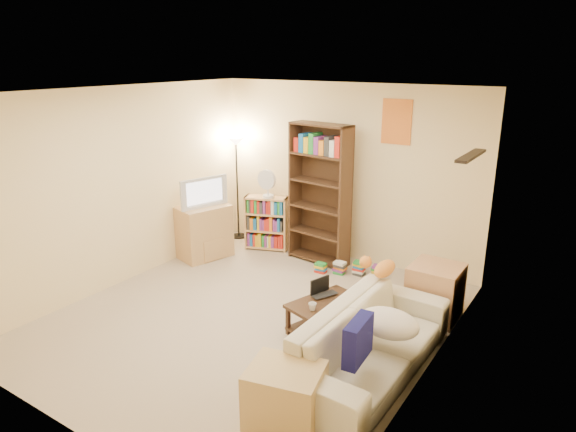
{
  "coord_description": "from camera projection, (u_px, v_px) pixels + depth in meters",
  "views": [
    {
      "loc": [
        3.2,
        -4.14,
        2.85
      ],
      "look_at": [
        0.08,
        0.65,
        1.05
      ],
      "focal_mm": 32.0,
      "sensor_mm": 36.0,
      "label": 1
    }
  ],
  "objects": [
    {
      "name": "navy_pillow",
      "position": [
        358.0,
        340.0,
        4.24
      ],
      "size": [
        0.15,
        0.42,
        0.37
      ],
      "primitive_type": "cube",
      "rotation": [
        0.0,
        0.0,
        1.65
      ],
      "color": "#131353",
      "rests_on": "sofa"
    },
    {
      "name": "side_table",
      "position": [
        435.0,
        291.0,
        5.76
      ],
      "size": [
        0.54,
        0.54,
        0.62
      ],
      "primitive_type": "cube",
      "rotation": [
        0.0,
        0.0,
        -0.01
      ],
      "color": "tan",
      "rests_on": "ground"
    },
    {
      "name": "television",
      "position": [
        201.0,
        191.0,
        7.31
      ],
      "size": [
        0.8,
        0.51,
        0.43
      ],
      "primitive_type": "imported",
      "rotation": [
        0.0,
        0.0,
        1.28
      ],
      "color": "black",
      "rests_on": "tv_stand"
    },
    {
      "name": "mug",
      "position": [
        312.0,
        307.0,
        5.24
      ],
      "size": [
        0.15,
        0.15,
        0.08
      ],
      "primitive_type": "imported",
      "rotation": [
        0.0,
        0.0,
        -0.41
      ],
      "color": "silver",
      "rests_on": "coffee_table"
    },
    {
      "name": "floor_lamp",
      "position": [
        236.0,
        158.0,
        8.01
      ],
      "size": [
        0.28,
        0.28,
        1.63
      ],
      "color": "black",
      "rests_on": "ground"
    },
    {
      "name": "desk_fan",
      "position": [
        267.0,
        183.0,
        7.53
      ],
      "size": [
        0.29,
        0.16,
        0.43
      ],
      "color": "white",
      "rests_on": "short_bookshelf"
    },
    {
      "name": "laptop",
      "position": [
        327.0,
        297.0,
        5.52
      ],
      "size": [
        0.44,
        0.42,
        0.02
      ],
      "primitive_type": "imported",
      "rotation": [
        0.0,
        0.0,
        1.12
      ],
      "color": "black",
      "rests_on": "coffee_table"
    },
    {
      "name": "tabby_cat",
      "position": [
        381.0,
        267.0,
        5.41
      ],
      "size": [
        0.49,
        0.18,
        0.17
      ],
      "color": "orange",
      "rests_on": "sofa"
    },
    {
      "name": "cream_blanket",
      "position": [
        388.0,
        323.0,
        4.63
      ],
      "size": [
        0.57,
        0.41,
        0.24
      ],
      "primitive_type": "ellipsoid",
      "color": "silver",
      "rests_on": "sofa"
    },
    {
      "name": "short_bookshelf",
      "position": [
        267.0,
        223.0,
        7.78
      ],
      "size": [
        0.69,
        0.46,
        0.82
      ],
      "rotation": [
        0.0,
        0.0,
        0.35
      ],
      "color": "tan",
      "rests_on": "ground"
    },
    {
      "name": "sofa",
      "position": [
        369.0,
        342.0,
        4.74
      ],
      "size": [
        2.16,
        0.92,
        0.62
      ],
      "primitive_type": "imported",
      "rotation": [
        0.0,
        0.0,
        1.55
      ],
      "color": "beige",
      "rests_on": "ground"
    },
    {
      "name": "laptop_screen",
      "position": [
        320.0,
        285.0,
        5.58
      ],
      "size": [
        0.09,
        0.25,
        0.17
      ],
      "primitive_type": "cube",
      "rotation": [
        0.0,
        0.0,
        -0.31
      ],
      "color": "white",
      "rests_on": "laptop"
    },
    {
      "name": "tv_stand",
      "position": [
        204.0,
        231.0,
        7.49
      ],
      "size": [
        0.7,
        0.84,
        0.77
      ],
      "primitive_type": "cube",
      "rotation": [
        0.0,
        0.0,
        -0.29
      ],
      "color": "tan",
      "rests_on": "ground"
    },
    {
      "name": "coffee_table",
      "position": [
        324.0,
        313.0,
        5.49
      ],
      "size": [
        0.65,
        0.88,
        0.35
      ],
      "rotation": [
        0.0,
        0.0,
        -0.31
      ],
      "color": "#3A2016",
      "rests_on": "ground"
    },
    {
      "name": "tall_bookshelf",
      "position": [
        320.0,
        191.0,
        7.12
      ],
      "size": [
        0.92,
        0.4,
        1.97
      ],
      "rotation": [
        0.0,
        0.0,
        -0.12
      ],
      "color": "#442B1A",
      "rests_on": "ground"
    },
    {
      "name": "room",
      "position": [
        249.0,
        178.0,
        5.34
      ],
      "size": [
        4.5,
        4.54,
        2.52
      ],
      "color": "tan",
      "rests_on": "ground"
    },
    {
      "name": "tv_remote",
      "position": [
        348.0,
        296.0,
        5.54
      ],
      "size": [
        0.05,
        0.14,
        0.02
      ],
      "primitive_type": "cube",
      "rotation": [
        0.0,
        0.0,
        -0.01
      ],
      "color": "black",
      "rests_on": "coffee_table"
    },
    {
      "name": "book_stacks",
      "position": [
        350.0,
        269.0,
        6.94
      ],
      "size": [
        0.86,
        0.44,
        0.2
      ],
      "color": "red",
      "rests_on": "ground"
    },
    {
      "name": "end_cabinet",
      "position": [
        285.0,
        395.0,
        4.11
      ],
      "size": [
        0.68,
        0.61,
        0.49
      ],
      "primitive_type": "cube",
      "rotation": [
        0.0,
        0.0,
        0.23
      ],
      "color": "tan",
      "rests_on": "ground"
    }
  ]
}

